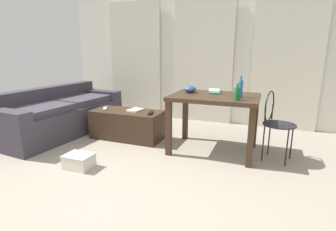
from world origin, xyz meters
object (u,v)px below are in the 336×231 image
at_px(bottle_near, 240,89).
at_px(tv_remote_secondary, 150,113).
at_px(book_stack, 215,91).
at_px(tv_remote_primary, 105,109).
at_px(bottle_far, 237,94).
at_px(couch, 60,115).
at_px(magazine, 135,110).
at_px(shoebox, 79,161).
at_px(bowl, 190,89).
at_px(craft_table, 214,104).
at_px(wire_chair, 275,118).
at_px(coffee_table, 127,125).

xyz_separation_m(bottle_near, tv_remote_secondary, (-1.23, 0.06, -0.43)).
distance_m(book_stack, tv_remote_primary, 1.69).
height_order(book_stack, tv_remote_secondary, book_stack).
distance_m(bottle_near, bottle_far, 0.17).
bearing_deg(bottle_far, couch, 177.41).
bearing_deg(bottle_far, tv_remote_secondary, 169.43).
distance_m(bottle_far, tv_remote_primary, 2.05).
bearing_deg(magazine, shoebox, -85.34).
bearing_deg(bottle_far, magazine, 167.82).
bearing_deg(bowl, tv_remote_primary, -176.02).
xyz_separation_m(book_stack, tv_remote_primary, (-1.65, -0.21, -0.33)).
distance_m(book_stack, tv_remote_secondary, 0.95).
relative_size(bottle_near, bowl, 1.59).
bearing_deg(bottle_near, book_stack, 142.57).
bearing_deg(tv_remote_primary, bowl, -26.32).
relative_size(craft_table, bottle_near, 4.16).
distance_m(bottle_far, magazine, 1.60).
relative_size(bowl, book_stack, 0.52).
relative_size(book_stack, tv_remote_secondary, 1.88).
height_order(magazine, shoebox, magazine).
height_order(couch, bottle_near, bottle_near).
bearing_deg(tv_remote_secondary, bottle_far, -26.64).
relative_size(tv_remote_primary, magazine, 0.79).
distance_m(wire_chair, book_stack, 0.85).
height_order(wire_chair, shoebox, wire_chair).
distance_m(couch, tv_remote_primary, 0.82).
xyz_separation_m(couch, bottle_far, (2.79, -0.13, 0.54)).
bearing_deg(craft_table, bottle_near, -12.03).
distance_m(couch, bottle_far, 2.85).
relative_size(coffee_table, wire_chair, 1.26).
bearing_deg(bowl, magazine, -179.90).
height_order(bottle_far, shoebox, bottle_far).
bearing_deg(bottle_near, magazine, 173.99).
relative_size(coffee_table, book_stack, 3.36).
distance_m(tv_remote_secondary, shoebox, 1.21).
height_order(wire_chair, magazine, wire_chair).
relative_size(coffee_table, craft_table, 0.98).
bearing_deg(tv_remote_primary, bottle_far, -37.06).
bearing_deg(couch, craft_table, 2.49).
bearing_deg(coffee_table, book_stack, 7.84).
xyz_separation_m(bottle_near, book_stack, (-0.37, 0.28, -0.09)).
xyz_separation_m(wire_chair, bottle_near, (-0.42, -0.07, 0.34)).
xyz_separation_m(wire_chair, shoebox, (-2.06, -1.09, -0.45)).
relative_size(wire_chair, bottle_far, 4.47).
xyz_separation_m(bottle_near, magazine, (-1.53, 0.16, -0.43)).
height_order(couch, tv_remote_secondary, couch).
height_order(bottle_near, bottle_far, bottle_near).
bearing_deg(book_stack, tv_remote_secondary, -165.77).
bearing_deg(bowl, bottle_far, -26.43).
distance_m(couch, craft_table, 2.51).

